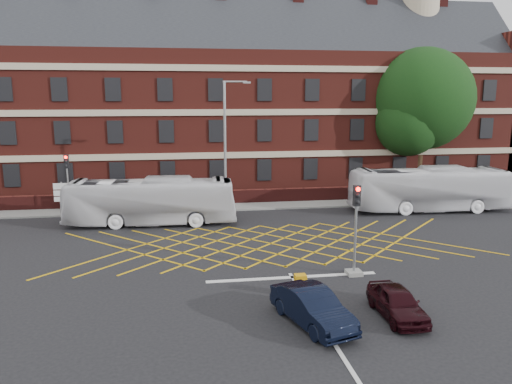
{
  "coord_description": "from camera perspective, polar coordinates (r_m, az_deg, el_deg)",
  "views": [
    {
      "loc": [
        -5.01,
        -24.94,
        8.23
      ],
      "look_at": [
        -0.93,
        1.5,
        3.12
      ],
      "focal_mm": 35.0,
      "sensor_mm": 36.0,
      "label": 1
    }
  ],
  "objects": [
    {
      "name": "utility_cabinet",
      "position": [
        21.3,
        5.08,
        -10.59
      ],
      "size": [
        0.48,
        0.41,
        0.94
      ],
      "primitive_type": "cube",
      "color": "#CB8A0B",
      "rests_on": "ground"
    },
    {
      "name": "centre_line",
      "position": [
        17.77,
        9.05,
        -16.88
      ],
      "size": [
        0.15,
        14.0,
        0.02
      ],
      "primitive_type": "cube",
      "color": "silver",
      "rests_on": "ground"
    },
    {
      "name": "street_lamp",
      "position": [
        34.27,
        -3.42,
        2.4
      ],
      "size": [
        2.25,
        1.0,
        9.29
      ],
      "color": "slate",
      "rests_on": "ground"
    },
    {
      "name": "box_junction_hatching",
      "position": [
        28.6,
        1.7,
        -5.89
      ],
      "size": [
        8.22,
        8.22,
        0.02
      ],
      "primitive_type": "cube",
      "rotation": [
        0.0,
        0.0,
        0.79
      ],
      "color": "#CC990C",
      "rests_on": "ground"
    },
    {
      "name": "bus_left",
      "position": [
        33.24,
        -11.89,
        -1.04
      ],
      "size": [
        11.16,
        3.23,
        3.07
      ],
      "primitive_type": "imported",
      "rotation": [
        0.0,
        0.0,
        1.51
      ],
      "color": "silver",
      "rests_on": "ground"
    },
    {
      "name": "deciduous_tree",
      "position": [
        46.29,
        18.33,
        9.29
      ],
      "size": [
        8.85,
        8.85,
        12.47
      ],
      "color": "black",
      "rests_on": "ground"
    },
    {
      "name": "ground",
      "position": [
        26.73,
        2.49,
        -7.13
      ],
      "size": [
        120.0,
        120.0,
        0.0
      ],
      "primitive_type": "plane",
      "color": "black",
      "rests_on": "ground"
    },
    {
      "name": "boundary_wall",
      "position": [
        39.03,
        -1.22,
        -0.54
      ],
      "size": [
        56.0,
        0.5,
        1.1
      ],
      "primitive_type": "cube",
      "color": "#441312",
      "rests_on": "ground"
    },
    {
      "name": "bus_right",
      "position": [
        38.49,
        19.23,
        0.31
      ],
      "size": [
        11.74,
        3.32,
        3.23
      ],
      "primitive_type": "imported",
      "rotation": [
        0.0,
        0.0,
        1.52
      ],
      "color": "white",
      "rests_on": "ground"
    },
    {
      "name": "stop_line",
      "position": [
        23.5,
        4.17,
        -9.69
      ],
      "size": [
        8.0,
        0.3,
        0.02
      ],
      "primitive_type": "cube",
      "color": "silver",
      "rests_on": "ground"
    },
    {
      "name": "car_maroon",
      "position": [
        20.04,
        15.83,
        -12.03
      ],
      "size": [
        1.4,
        3.46,
        1.18
      ],
      "primitive_type": "imported",
      "rotation": [
        0.0,
        0.0,
        0.0
      ],
      "color": "black",
      "rests_on": "ground"
    },
    {
      "name": "direction_signs",
      "position": [
        38.67,
        -21.32,
        -0.14
      ],
      "size": [
        1.1,
        0.16,
        2.2
      ],
      "color": "gray",
      "rests_on": "ground"
    },
    {
      "name": "car_navy",
      "position": [
        18.81,
        6.46,
        -12.95
      ],
      "size": [
        2.57,
        4.3,
        1.34
      ],
      "primitive_type": "imported",
      "rotation": [
        0.0,
        0.0,
        0.31
      ],
      "color": "black",
      "rests_on": "ground"
    },
    {
      "name": "traffic_light_near",
      "position": [
        23.67,
        11.27,
        -5.25
      ],
      "size": [
        0.7,
        0.7,
        4.27
      ],
      "color": "slate",
      "rests_on": "ground"
    },
    {
      "name": "far_pavement",
      "position": [
        38.16,
        -1.02,
        -1.55
      ],
      "size": [
        60.0,
        3.0,
        0.12
      ],
      "primitive_type": "cube",
      "color": "slate",
      "rests_on": "ground"
    },
    {
      "name": "victorian_building",
      "position": [
        47.23,
        -2.41,
        10.33
      ],
      "size": [
        51.0,
        12.17,
        20.4
      ],
      "color": "#5D1E18",
      "rests_on": "ground"
    },
    {
      "name": "traffic_light_far",
      "position": [
        37.48,
        -20.65,
        0.18
      ],
      "size": [
        0.7,
        0.7,
        4.27
      ],
      "color": "slate",
      "rests_on": "ground"
    }
  ]
}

